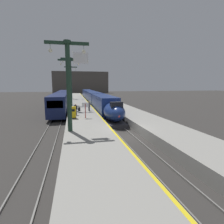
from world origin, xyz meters
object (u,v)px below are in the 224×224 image
at_px(station_column_distant, 71,80).
at_px(passenger_mid_platform, 76,109).
at_px(station_column_mid, 70,79).
at_px(passenger_near_edge, 89,105).
at_px(station_column_near, 69,77).
at_px(ticket_machine_yellow, 73,113).
at_px(highspeed_train_main, 94,98).
at_px(rolling_suitcase, 79,109).
at_px(departure_info_board, 85,107).
at_px(regional_train_adjacent, 62,99).
at_px(station_column_far, 71,77).

bearing_deg(station_column_distant, passenger_mid_platform, -88.77).
xyz_separation_m(station_column_mid, passenger_near_edge, (3.07, -2.11, -4.45)).
xyz_separation_m(station_column_near, ticket_machine_yellow, (0.29, 6.69, -4.54)).
relative_size(station_column_distant, ticket_machine_yellow, 6.43).
bearing_deg(station_column_mid, passenger_near_edge, -34.46).
distance_m(highspeed_train_main, rolling_suitcase, 17.61).
bearing_deg(departure_info_board, ticket_machine_yellow, 179.97).
bearing_deg(rolling_suitcase, passenger_near_edge, -9.85).
xyz_separation_m(regional_train_adjacent, passenger_near_edge, (5.27, -13.86, -0.09)).
relative_size(station_column_mid, ticket_machine_yellow, 5.64).
xyz_separation_m(station_column_near, passenger_near_edge, (3.01, 13.41, -4.29)).
xyz_separation_m(rolling_suitcase, ticket_machine_yellow, (-1.01, -7.02, 0.44)).
xyz_separation_m(station_column_far, station_column_distant, (-0.00, 17.94, -0.09)).
bearing_deg(departure_info_board, regional_train_adjacent, 101.43).
bearing_deg(station_column_near, station_column_distant, 90.08).
xyz_separation_m(station_column_far, passenger_near_edge, (3.07, -10.66, -5.21)).
bearing_deg(highspeed_train_main, station_column_distant, 117.57).
bearing_deg(rolling_suitcase, ticket_machine_yellow, -98.14).
height_order(passenger_near_edge, rolling_suitcase, passenger_near_edge).
distance_m(station_column_far, ticket_machine_yellow, 18.22).
distance_m(highspeed_train_main, station_column_near, 31.57).
xyz_separation_m(station_column_near, rolling_suitcase, (1.30, 13.71, -4.97)).
relative_size(highspeed_train_main, station_column_mid, 6.19).
distance_m(regional_train_adjacent, station_column_distant, 15.73).
bearing_deg(regional_train_adjacent, passenger_mid_platform, -80.80).
distance_m(highspeed_train_main, station_column_far, 10.34).
xyz_separation_m(passenger_mid_platform, ticket_machine_yellow, (-0.35, -2.66, -0.25)).
height_order(station_column_near, ticket_machine_yellow, station_column_near).
xyz_separation_m(regional_train_adjacent, ticket_machine_yellow, (2.55, -20.58, -0.34)).
xyz_separation_m(passenger_near_edge, departure_info_board, (-1.11, -6.73, 0.52)).
height_order(station_column_mid, ticket_machine_yellow, station_column_mid).
bearing_deg(highspeed_train_main, passenger_near_edge, -99.29).
height_order(station_column_far, passenger_near_edge, station_column_far).
xyz_separation_m(station_column_distant, passenger_near_edge, (3.07, -28.60, -5.12)).
distance_m(station_column_near, passenger_mid_platform, 10.31).
distance_m(regional_train_adjacent, station_column_mid, 12.73).
bearing_deg(highspeed_train_main, rolling_suitcase, -104.97).
height_order(highspeed_train_main, regional_train_adjacent, regional_train_adjacent).
height_order(station_column_near, departure_info_board, station_column_near).
bearing_deg(ticket_machine_yellow, highspeed_train_main, 76.99).
relative_size(station_column_far, departure_info_board, 4.94).
height_order(highspeed_train_main, station_column_mid, station_column_mid).
relative_size(station_column_near, station_column_distant, 0.83).
bearing_deg(station_column_near, regional_train_adjacent, 94.74).
bearing_deg(passenger_near_edge, ticket_machine_yellow, -112.01).
distance_m(passenger_near_edge, departure_info_board, 6.84).
relative_size(station_column_near, passenger_mid_platform, 5.06).
bearing_deg(station_column_far, departure_info_board, -83.56).
relative_size(highspeed_train_main, rolling_suitcase, 56.97).
distance_m(station_column_mid, departure_info_board, 9.87).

